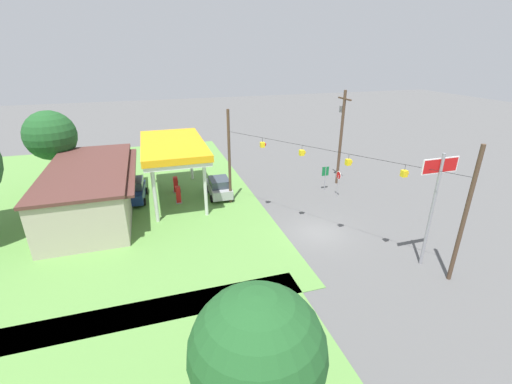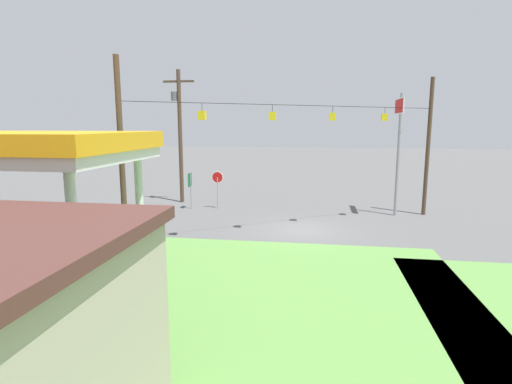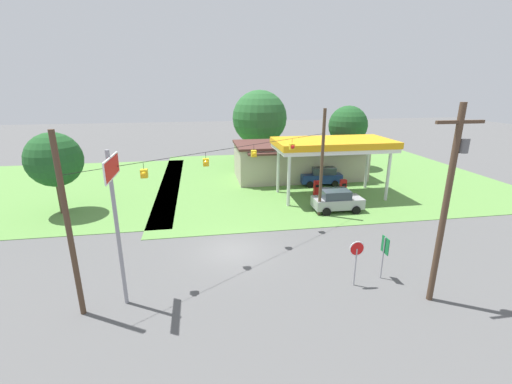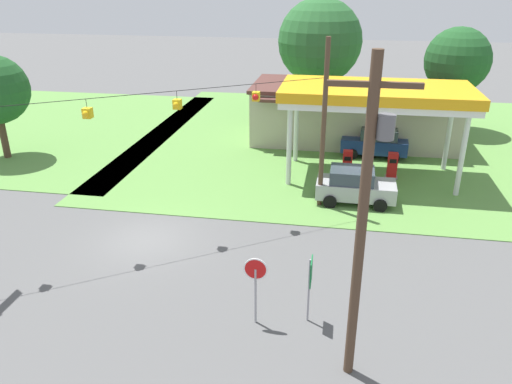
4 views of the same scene
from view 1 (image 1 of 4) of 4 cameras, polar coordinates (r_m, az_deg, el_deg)
The scene contains 15 objects.
ground_plane at distance 26.44m, azimuth 10.28°, elevation -6.73°, with size 160.00×160.00×0.00m, color #565656.
grass_verge_station_corner at distance 35.09m, azimuth -24.69°, elevation -0.90°, with size 36.00×28.00×0.04m, color #5B8E42.
gas_station_canopy at distance 31.34m, azimuth -13.68°, elevation 7.21°, with size 10.44×5.36×5.32m.
gas_station_store at distance 31.67m, azimuth -25.75°, elevation 0.34°, with size 14.12×6.89×3.96m.
fuel_pump_near at distance 31.43m, azimuth -12.81°, elevation -0.53°, with size 0.71×0.56×1.55m.
fuel_pump_far at distance 33.81m, azimuth -13.22°, elevation 1.11°, with size 0.71×0.56×1.55m.
car_at_pumps_front at distance 32.14m, azimuth -6.16°, elevation 0.85°, with size 4.04×2.16×1.84m.
car_at_pumps_rear at distance 33.00m, azimuth -19.70°, elevation 0.26°, with size 4.30×2.34×1.93m.
stop_sign_roadside at distance 32.52m, azimuth 13.57°, elevation 2.24°, with size 0.80×0.08×2.50m.
stop_sign_overhead at distance 22.80m, azimuth 27.81°, elevation 0.60°, with size 0.22×2.51×7.41m.
route_sign at distance 33.79m, azimuth 11.48°, elevation 3.02°, with size 0.10×0.70×2.40m.
utility_pole_main at distance 35.04m, azimuth 14.00°, elevation 9.48°, with size 2.20×0.44×9.32m.
signal_span_gantry at distance 24.56m, azimuth 11.04°, elevation 2.59°, with size 15.04×10.24×8.35m.
tree_west_verge at distance 11.35m, azimuth 0.24°, elevation -25.22°, with size 4.23×4.23×6.54m.
tree_far_back at distance 38.34m, azimuth -31.07°, elevation 8.04°, with size 4.70×4.70×7.60m.
Camera 1 is at (-20.21, 11.23, 12.83)m, focal length 24.00 mm.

